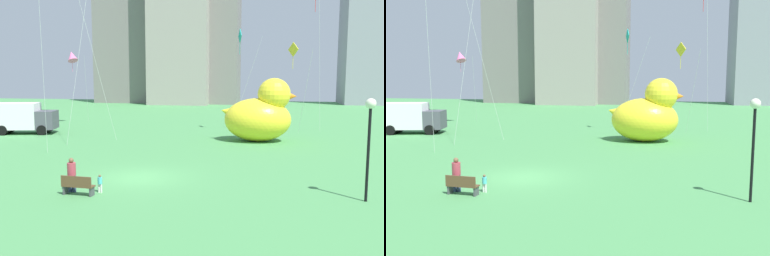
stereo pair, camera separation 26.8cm
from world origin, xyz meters
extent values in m
plane|color=#478C4E|center=(0.00, 0.00, 0.00)|extent=(140.00, 140.00, 0.00)
cube|color=brown|center=(-1.67, -3.54, 0.42)|extent=(1.49, 0.54, 0.06)
cube|color=brown|center=(-1.69, -3.74, 0.68)|extent=(1.46, 0.15, 0.45)
cube|color=#47474C|center=(-2.32, -3.50, 0.20)|extent=(0.10, 0.37, 0.39)
cube|color=#47474C|center=(-1.03, -3.58, 0.20)|extent=(0.10, 0.37, 0.39)
cylinder|color=#38476B|center=(-2.29, -3.12, 0.39)|extent=(0.18, 0.18, 0.78)
cylinder|color=#38476B|center=(-2.09, -3.12, 0.39)|extent=(0.18, 0.18, 0.78)
cylinder|color=#B23F4C|center=(-2.19, -3.12, 1.07)|extent=(0.39, 0.39, 0.58)
sphere|color=brown|center=(-2.19, -3.12, 1.47)|extent=(0.23, 0.23, 0.23)
cylinder|color=silver|center=(-0.93, -3.01, 0.20)|extent=(0.09, 0.09, 0.41)
cylinder|color=silver|center=(-0.83, -3.01, 0.20)|extent=(0.09, 0.09, 0.41)
cylinder|color=#4CBFC6|center=(-0.88, -3.01, 0.56)|extent=(0.20, 0.20, 0.31)
sphere|color=brown|center=(-0.88, -3.01, 0.77)|extent=(0.12, 0.12, 0.12)
ellipsoid|color=yellow|center=(5.77, 13.61, 1.76)|extent=(5.40, 3.99, 3.52)
sphere|color=yellow|center=(7.06, 13.61, 3.84)|extent=(2.63, 2.63, 2.63)
cone|color=orange|center=(8.24, 13.61, 3.71)|extent=(1.18, 1.18, 1.18)
cone|color=yellow|center=(3.42, 13.61, 2.35)|extent=(1.61, 1.41, 1.69)
cylinder|color=black|center=(10.75, -2.23, 1.99)|extent=(0.12, 0.12, 3.99)
sphere|color=#EAEACC|center=(10.75, -2.23, 4.16)|extent=(0.43, 0.43, 0.43)
cube|color=white|center=(-16.33, 14.04, 1.65)|extent=(4.53, 3.21, 2.40)
cube|color=#4C4C56|center=(-13.56, 14.71, 1.29)|extent=(2.09, 2.61, 1.68)
cylinder|color=black|center=(-13.76, 14.66, 0.45)|extent=(1.44, 2.54, 0.90)
cylinder|color=black|center=(-17.16, 13.83, 0.45)|extent=(1.44, 2.54, 0.90)
cube|color=gray|center=(-22.00, 62.11, 11.04)|extent=(11.66, 8.80, 22.08)
cube|color=slate|center=(-16.00, 67.78, 14.25)|extent=(6.36, 7.26, 28.50)
cube|color=#9E938C|center=(-10.00, 58.63, 14.80)|extent=(11.24, 10.50, 29.59)
cube|color=gray|center=(-4.00, 62.57, 14.65)|extent=(9.58, 11.34, 29.29)
cube|color=gray|center=(26.00, 64.34, 10.95)|extent=(11.04, 10.18, 21.91)
cylinder|color=silver|center=(9.88, 18.15, 3.82)|extent=(0.87, 2.40, 7.65)
cube|color=yellow|center=(8.69, 17.73, 7.64)|extent=(0.86, 1.01, 1.27)
cylinder|color=yellow|center=(8.69, 17.73, 6.74)|extent=(0.04, 0.04, 1.60)
cylinder|color=silver|center=(-13.34, 22.91, 3.75)|extent=(0.97, 2.71, 7.50)
cone|color=pink|center=(-14.69, 22.44, 7.49)|extent=(1.83, 1.80, 1.47)
cylinder|color=pink|center=(-14.69, 22.44, 6.59)|extent=(0.04, 0.04, 1.60)
cylinder|color=silver|center=(-7.12, 10.51, 7.70)|extent=(2.68, 3.13, 15.41)
cylinder|color=silver|center=(11.28, 20.36, 6.47)|extent=(0.66, 1.10, 12.95)
cylinder|color=red|center=(10.75, 20.68, 12.05)|extent=(0.04, 0.04, 1.60)
cylinder|color=silver|center=(-7.24, 9.59, 9.67)|extent=(2.86, 1.36, 19.34)
cylinder|color=silver|center=(4.50, 20.27, 4.51)|extent=(2.95, 1.21, 9.02)
cube|color=teal|center=(3.91, 18.81, 9.01)|extent=(0.40, 1.24, 1.27)
cylinder|color=teal|center=(3.91, 18.81, 8.11)|extent=(0.04, 0.04, 1.60)
cylinder|color=silver|center=(-7.96, 4.65, 8.67)|extent=(1.03, 2.19, 17.35)
camera|label=1|loc=(6.56, -20.26, 5.27)|focal=38.56mm
camera|label=2|loc=(6.83, -20.21, 5.27)|focal=38.56mm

